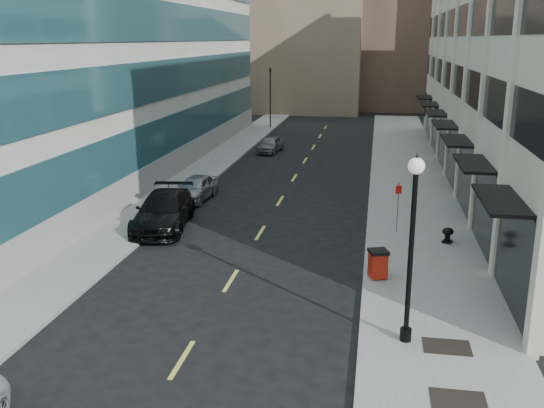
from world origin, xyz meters
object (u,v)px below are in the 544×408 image
(sign_post, at_px, (398,200))
(urn_planter, at_px, (448,234))
(car_black_pickup, at_px, (164,211))
(trash_bin, at_px, (378,263))
(traffic_signal, at_px, (270,72))
(lamppost, at_px, (412,234))
(car_grey_sedan, at_px, (270,144))
(car_silver_sedan, at_px, (196,188))

(sign_post, distance_m, urn_planter, 2.73)
(car_black_pickup, relative_size, trash_bin, 5.25)
(traffic_signal, height_order, sign_post, traffic_signal)
(car_black_pickup, xyz_separation_m, urn_planter, (13.40, -0.41, -0.28))
(lamppost, relative_size, urn_planter, 8.22)
(traffic_signal, height_order, car_grey_sedan, traffic_signal)
(traffic_signal, distance_m, sign_post, 35.55)
(car_silver_sedan, height_order, urn_planter, car_silver_sedan)
(trash_bin, xyz_separation_m, lamppost, (0.86, -4.88, 2.77))
(traffic_signal, relative_size, trash_bin, 6.20)
(traffic_signal, distance_m, lamppost, 45.63)
(traffic_signal, relative_size, car_black_pickup, 1.18)
(traffic_signal, xyz_separation_m, car_silver_sedan, (0.70, -28.63, -5.01))
(car_grey_sedan, bearing_deg, urn_planter, -54.18)
(car_black_pickup, relative_size, car_grey_sedan, 1.56)
(car_grey_sedan, distance_m, trash_bin, 27.54)
(car_silver_sedan, relative_size, sign_post, 1.71)
(traffic_signal, xyz_separation_m, lamppost, (11.90, -44.00, -2.19))
(sign_post, height_order, urn_planter, sign_post)
(lamppost, xyz_separation_m, urn_planter, (2.20, 9.59, -2.95))
(lamppost, relative_size, sign_post, 2.38)
(lamppost, bearing_deg, trash_bin, 100.04)
(traffic_signal, xyz_separation_m, sign_post, (11.90, -33.26, -4.01))
(car_silver_sedan, relative_size, trash_bin, 3.67)
(car_black_pickup, relative_size, sign_post, 2.44)
(traffic_signal, height_order, trash_bin, traffic_signal)
(car_grey_sedan, height_order, lamppost, lamppost)
(trash_bin, bearing_deg, urn_planter, 38.80)
(car_black_pickup, distance_m, sign_post, 11.25)
(car_silver_sedan, relative_size, car_grey_sedan, 1.09)
(car_grey_sedan, height_order, trash_bin, car_grey_sedan)
(traffic_signal, relative_size, lamppost, 1.21)
(car_silver_sedan, bearing_deg, car_grey_sedan, 88.94)
(car_silver_sedan, xyz_separation_m, trash_bin, (10.34, -10.49, 0.05))
(car_black_pickup, xyz_separation_m, car_silver_sedan, (0.00, 5.37, -0.15))
(car_grey_sedan, relative_size, lamppost, 0.66)
(car_black_pickup, bearing_deg, trash_bin, -34.04)
(car_black_pickup, height_order, sign_post, sign_post)
(car_silver_sedan, height_order, trash_bin, car_silver_sedan)
(trash_bin, relative_size, lamppost, 0.20)
(car_black_pickup, relative_size, lamppost, 1.03)
(car_grey_sedan, bearing_deg, lamppost, -65.83)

